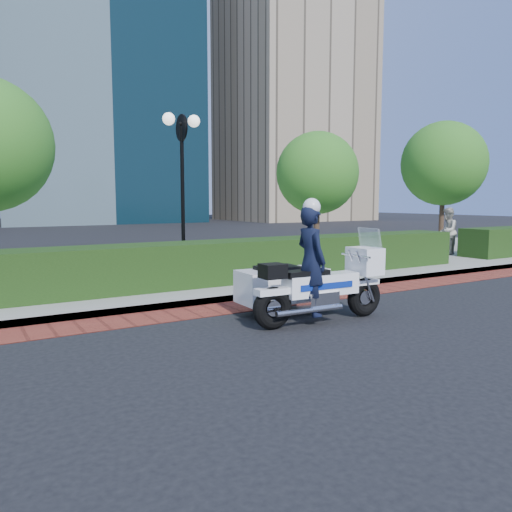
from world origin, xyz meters
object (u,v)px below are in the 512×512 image
lamppost (182,168)px  police_motorcycle (303,278)px  pedestrian (447,231)px  tree_d (444,164)px  tree_c (317,173)px

lamppost → police_motorcycle: (0.10, -5.19, -2.22)m
lamppost → pedestrian: size_ratio=2.45×
lamppost → tree_d: (12.00, 1.30, 0.65)m
tree_d → pedestrian: size_ratio=3.00×
police_motorcycle → lamppost: bearing=93.7°
tree_c → tree_d: bearing=0.0°
tree_c → pedestrian: (4.66, -1.73, -2.04)m
lamppost → tree_d: tree_d is taller
tree_c → police_motorcycle: bearing=-129.8°
tree_d → pedestrian: tree_d is taller
tree_c → tree_d: tree_d is taller
lamppost → tree_c: bearing=13.3°
pedestrian → tree_d: bearing=-164.9°
tree_d → police_motorcycle: size_ratio=1.93×
tree_d → police_motorcycle: (-11.90, -6.49, -2.87)m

